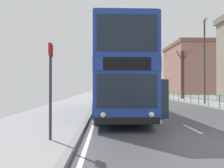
# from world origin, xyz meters

# --- Properties ---
(ground) EXTENTS (15.80, 140.00, 0.20)m
(ground) POSITION_xyz_m (-0.72, -0.00, 0.04)
(ground) COLOR #47474C
(double_decker_bus_main) EXTENTS (3.24, 11.53, 4.52)m
(double_decker_bus_main) POSITION_xyz_m (-2.69, 7.36, 2.37)
(double_decker_bus_main) COLOR navy
(double_decker_bus_main) RESTS_ON ground
(pedestrian_railing_far_kerb) EXTENTS (0.05, 25.65, 0.96)m
(pedestrian_railing_far_kerb) POSITION_xyz_m (4.45, 11.17, 0.79)
(pedestrian_railing_far_kerb) COLOR #236B4C
(pedestrian_railing_far_kerb) RESTS_ON ground
(bus_stop_sign_near) EXTENTS (0.08, 0.44, 2.79)m
(bus_stop_sign_near) POSITION_xyz_m (-5.00, 0.22, 1.85)
(bus_stop_sign_near) COLOR #2D2D33
(bus_stop_sign_near) RESTS_ON ground
(street_lamp_far_side) EXTENTS (0.28, 0.60, 7.60)m
(street_lamp_far_side) POSITION_xyz_m (5.41, 14.04, 4.55)
(street_lamp_far_side) COLOR #38383D
(street_lamp_far_side) RESTS_ON ground
(bare_tree_far_00) EXTENTS (1.90, 2.17, 6.29)m
(bare_tree_far_00) POSITION_xyz_m (6.32, 22.80, 3.26)
(bare_tree_far_00) COLOR #423328
(bare_tree_far_00) RESTS_ON ground
(background_building_00) EXTENTS (12.23, 14.69, 11.13)m
(background_building_00) POSITION_xyz_m (17.09, 45.39, 5.59)
(background_building_00) COLOR #936656
(background_building_00) RESTS_ON ground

